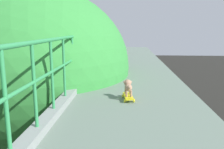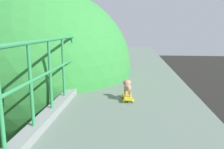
% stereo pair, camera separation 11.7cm
% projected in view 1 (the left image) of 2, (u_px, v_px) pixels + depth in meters
% --- Properties ---
extents(green_railing, '(0.20, 26.76, 1.20)m').
position_uv_depth(green_railing, '(36.00, 116.00, 2.87)').
color(green_railing, gray).
rests_on(green_railing, overpass_deck).
extents(city_bus, '(2.67, 11.89, 3.13)m').
position_uv_depth(city_bus, '(41.00, 77.00, 25.96)').
color(city_bus, white).
rests_on(city_bus, ground).
extents(roadside_tree_mid, '(5.42, 5.42, 8.42)m').
position_uv_depth(roadside_tree_mid, '(39.00, 68.00, 6.90)').
color(roadside_tree_mid, brown).
rests_on(roadside_tree_mid, ground).
extents(toy_skateboard, '(0.24, 0.49, 0.09)m').
position_uv_depth(toy_skateboard, '(128.00, 96.00, 4.35)').
color(toy_skateboard, gold).
rests_on(toy_skateboard, overpass_deck).
extents(small_dog, '(0.18, 0.34, 0.29)m').
position_uv_depth(small_dog, '(128.00, 86.00, 4.34)').
color(small_dog, '#A37C60').
rests_on(small_dog, toy_skateboard).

